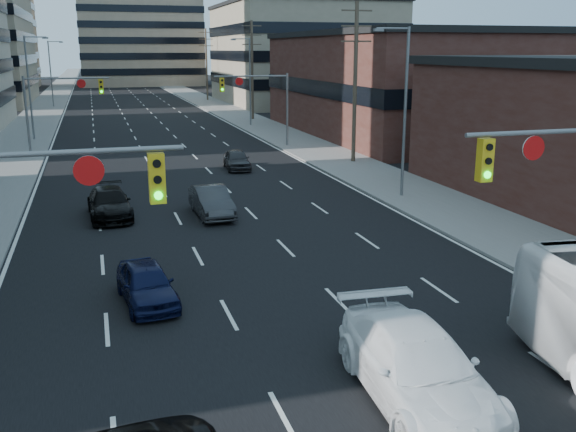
# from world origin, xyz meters

# --- Properties ---
(road_surface) EXTENTS (18.00, 300.00, 0.02)m
(road_surface) POSITION_xyz_m (0.00, 130.00, 0.01)
(road_surface) COLOR black
(road_surface) RESTS_ON ground
(sidewalk_left) EXTENTS (5.00, 300.00, 0.15)m
(sidewalk_left) POSITION_xyz_m (-11.50, 130.00, 0.07)
(sidewalk_left) COLOR slate
(sidewalk_left) RESTS_ON ground
(sidewalk_right) EXTENTS (5.00, 300.00, 0.15)m
(sidewalk_right) POSITION_xyz_m (11.50, 130.00, 0.07)
(sidewalk_right) COLOR slate
(sidewalk_right) RESTS_ON ground
(storefront_right_mid) EXTENTS (20.00, 30.00, 9.00)m
(storefront_right_mid) POSITION_xyz_m (24.00, 50.00, 4.50)
(storefront_right_mid) COLOR #472119
(storefront_right_mid) RESTS_ON ground
(office_right_far) EXTENTS (22.00, 28.00, 14.00)m
(office_right_far) POSITION_xyz_m (25.00, 88.00, 7.00)
(office_right_far) COLOR gray
(office_right_far) RESTS_ON ground
(bg_block_right) EXTENTS (22.00, 22.00, 12.00)m
(bg_block_right) POSITION_xyz_m (32.00, 130.00, 6.00)
(bg_block_right) COLOR gray
(bg_block_right) RESTS_ON ground
(signal_far_left) EXTENTS (6.09, 0.33, 6.00)m
(signal_far_left) POSITION_xyz_m (-7.68, 45.00, 4.30)
(signal_far_left) COLOR slate
(signal_far_left) RESTS_ON ground
(signal_far_right) EXTENTS (6.09, 0.33, 6.00)m
(signal_far_right) POSITION_xyz_m (7.68, 45.00, 4.30)
(signal_far_right) COLOR slate
(signal_far_right) RESTS_ON ground
(utility_pole_block) EXTENTS (2.20, 0.28, 11.00)m
(utility_pole_block) POSITION_xyz_m (12.20, 36.00, 5.78)
(utility_pole_block) COLOR #4C3D2D
(utility_pole_block) RESTS_ON ground
(utility_pole_midblock) EXTENTS (2.20, 0.28, 11.00)m
(utility_pole_midblock) POSITION_xyz_m (12.20, 66.00, 5.78)
(utility_pole_midblock) COLOR #4C3D2D
(utility_pole_midblock) RESTS_ON ground
(utility_pole_distant) EXTENTS (2.20, 0.28, 11.00)m
(utility_pole_distant) POSITION_xyz_m (12.20, 96.00, 5.78)
(utility_pole_distant) COLOR #4C3D2D
(utility_pole_distant) RESTS_ON ground
(streetlight_left_mid) EXTENTS (2.03, 0.22, 9.00)m
(streetlight_left_mid) POSITION_xyz_m (-10.34, 55.00, 5.05)
(streetlight_left_mid) COLOR slate
(streetlight_left_mid) RESTS_ON ground
(streetlight_left_far) EXTENTS (2.03, 0.22, 9.00)m
(streetlight_left_far) POSITION_xyz_m (-10.34, 90.00, 5.05)
(streetlight_left_far) COLOR slate
(streetlight_left_far) RESTS_ON ground
(streetlight_right_near) EXTENTS (2.03, 0.22, 9.00)m
(streetlight_right_near) POSITION_xyz_m (10.34, 25.00, 5.05)
(streetlight_right_near) COLOR slate
(streetlight_right_near) RESTS_ON ground
(streetlight_right_far) EXTENTS (2.03, 0.22, 9.00)m
(streetlight_right_far) POSITION_xyz_m (10.34, 60.00, 5.05)
(streetlight_right_far) COLOR slate
(streetlight_right_far) RESTS_ON ground
(white_van) EXTENTS (2.73, 6.00, 1.70)m
(white_van) POSITION_xyz_m (1.34, 5.93, 0.85)
(white_van) COLOR white
(white_van) RESTS_ON ground
(sedan_blue) EXTENTS (1.95, 3.98, 1.31)m
(sedan_blue) POSITION_xyz_m (-4.09, 13.69, 0.65)
(sedan_blue) COLOR black
(sedan_blue) RESTS_ON ground
(sedan_grey_center) EXTENTS (1.67, 4.39, 1.43)m
(sedan_grey_center) POSITION_xyz_m (-0.13, 24.10, 0.71)
(sedan_grey_center) COLOR #313133
(sedan_grey_center) RESTS_ON ground
(sedan_black_far) EXTENTS (2.16, 4.85, 1.38)m
(sedan_black_far) POSITION_xyz_m (-4.89, 25.24, 0.69)
(sedan_black_far) COLOR black
(sedan_black_far) RESTS_ON ground
(sedan_grey_right) EXTENTS (1.84, 4.00, 1.33)m
(sedan_grey_right) POSITION_xyz_m (3.73, 36.05, 0.66)
(sedan_grey_right) COLOR #2E2E30
(sedan_grey_right) RESTS_ON ground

